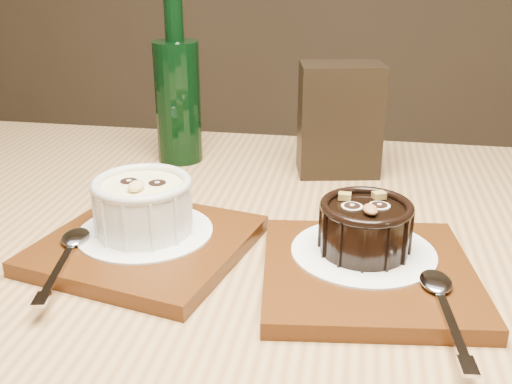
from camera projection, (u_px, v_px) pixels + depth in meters
table at (249, 343)px, 0.59m from camera, size 1.21×0.82×0.75m
tray_left at (146, 245)px, 0.57m from camera, size 0.21×0.21×0.01m
doily_left at (145, 231)px, 0.58m from camera, size 0.13×0.13×0.00m
ramekin_white at (143, 203)px, 0.57m from camera, size 0.09×0.09×0.06m
spoon_left at (65, 255)px, 0.53m from camera, size 0.05×0.14×0.01m
tray_right at (368, 274)px, 0.52m from camera, size 0.20×0.20×0.01m
doily_right at (363, 251)px, 0.54m from camera, size 0.13×0.13×0.00m
ramekin_dark at (365, 225)px, 0.53m from camera, size 0.08×0.08×0.05m
spoon_right at (445, 305)px, 0.45m from camera, size 0.04×0.14×0.01m
condiment_stand at (340, 120)px, 0.75m from camera, size 0.11×0.08×0.14m
green_bottle at (178, 97)px, 0.79m from camera, size 0.06×0.06×0.22m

